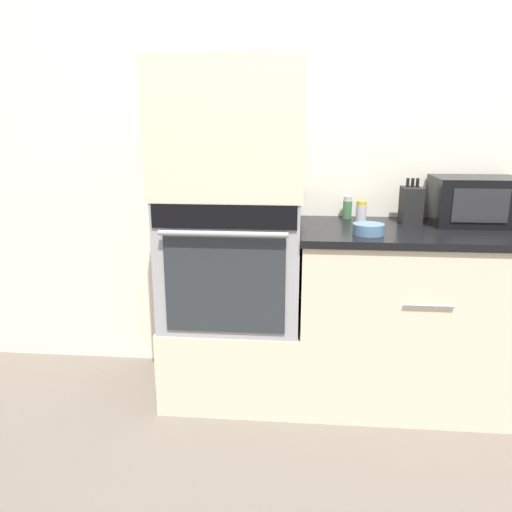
% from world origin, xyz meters
% --- Properties ---
extents(ground_plane, '(12.00, 12.00, 0.00)m').
position_xyz_m(ground_plane, '(0.00, 0.00, 0.00)').
color(ground_plane, '#6B6056').
extents(wall_back, '(8.00, 0.05, 2.50)m').
position_xyz_m(wall_back, '(0.00, 0.63, 1.25)').
color(wall_back, silver).
rests_on(wall_back, ground_plane).
extents(oven_cabinet_base, '(0.70, 0.60, 0.42)m').
position_xyz_m(oven_cabinet_base, '(-0.35, 0.30, 0.21)').
color(oven_cabinet_base, beige).
rests_on(oven_cabinet_base, ground_plane).
extents(wall_oven, '(0.67, 0.64, 0.64)m').
position_xyz_m(wall_oven, '(-0.35, 0.30, 0.74)').
color(wall_oven, '#9EA0A5').
rests_on(wall_oven, oven_cabinet_base).
extents(oven_cabinet_upper, '(0.70, 0.60, 0.62)m').
position_xyz_m(oven_cabinet_upper, '(-0.35, 0.30, 1.37)').
color(oven_cabinet_upper, beige).
rests_on(oven_cabinet_upper, wall_oven).
extents(counter_unit, '(1.14, 0.63, 0.91)m').
position_xyz_m(counter_unit, '(0.56, 0.30, 0.45)').
color(counter_unit, beige).
rests_on(counter_unit, ground_plane).
extents(microwave, '(0.42, 0.31, 0.24)m').
position_xyz_m(microwave, '(0.86, 0.44, 1.02)').
color(microwave, black).
rests_on(microwave, counter_unit).
extents(knife_block, '(0.10, 0.14, 0.23)m').
position_xyz_m(knife_block, '(0.54, 0.45, 1.00)').
color(knife_block, black).
rests_on(knife_block, counter_unit).
extents(bowl, '(0.14, 0.14, 0.05)m').
position_xyz_m(bowl, '(0.30, 0.15, 0.93)').
color(bowl, '#517599').
rests_on(bowl, counter_unit).
extents(condiment_jar_near, '(0.05, 0.05, 0.12)m').
position_xyz_m(condiment_jar_near, '(0.24, 0.54, 0.96)').
color(condiment_jar_near, '#427047').
rests_on(condiment_jar_near, counter_unit).
extents(condiment_jar_mid, '(0.06, 0.06, 0.11)m').
position_xyz_m(condiment_jar_mid, '(0.30, 0.45, 0.96)').
color(condiment_jar_mid, silver).
rests_on(condiment_jar_mid, counter_unit).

